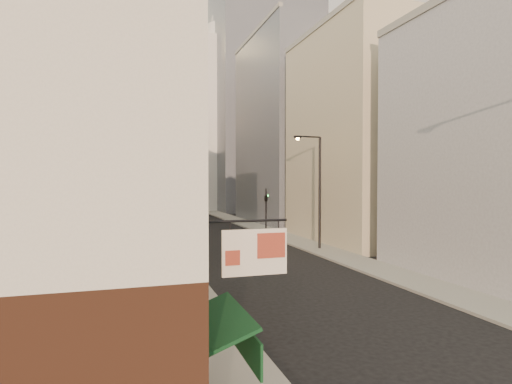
# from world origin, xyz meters

# --- Properties ---
(sidewalk_left) EXTENTS (3.00, 140.00, 0.15)m
(sidewalk_left) POSITION_xyz_m (-6.50, 55.00, 0.07)
(sidewalk_left) COLOR gray
(sidewalk_left) RESTS_ON ground
(sidewalk_right) EXTENTS (3.00, 140.00, 0.15)m
(sidewalk_right) POSITION_xyz_m (6.50, 55.00, 0.07)
(sidewalk_right) COLOR gray
(sidewalk_right) RESTS_ON ground
(near_building_left) EXTENTS (8.30, 23.04, 12.30)m
(near_building_left) POSITION_xyz_m (-10.99, 9.00, 6.02)
(near_building_left) COLOR brown
(near_building_left) RESTS_ON ground
(left_bldg_beige) EXTENTS (8.00, 12.00, 16.00)m
(left_bldg_beige) POSITION_xyz_m (-12.00, 26.00, 8.00)
(left_bldg_beige) COLOR #BEB394
(left_bldg_beige) RESTS_ON ground
(left_bldg_grey) EXTENTS (8.00, 16.00, 20.00)m
(left_bldg_grey) POSITION_xyz_m (-12.00, 42.00, 10.00)
(left_bldg_grey) COLOR gray
(left_bldg_grey) RESTS_ON ground
(left_bldg_tan) EXTENTS (8.00, 18.00, 17.00)m
(left_bldg_tan) POSITION_xyz_m (-12.00, 60.00, 8.50)
(left_bldg_tan) COLOR tan
(left_bldg_tan) RESTS_ON ground
(left_bldg_wingrid) EXTENTS (8.00, 20.00, 24.00)m
(left_bldg_wingrid) POSITION_xyz_m (-12.00, 80.00, 12.00)
(left_bldg_wingrid) COLOR gray
(left_bldg_wingrid) RESTS_ON ground
(right_bldg_beige) EXTENTS (8.00, 16.00, 20.00)m
(right_bldg_beige) POSITION_xyz_m (12.00, 30.00, 10.00)
(right_bldg_beige) COLOR #BEB394
(right_bldg_beige) RESTS_ON ground
(right_bldg_wingrid) EXTENTS (8.00, 20.00, 26.00)m
(right_bldg_wingrid) POSITION_xyz_m (12.00, 50.00, 13.00)
(right_bldg_wingrid) COLOR gray
(right_bldg_wingrid) RESTS_ON ground
(highrise) EXTENTS (21.00, 23.00, 51.20)m
(highrise) POSITION_xyz_m (18.00, 78.00, 25.66)
(highrise) COLOR gray
(highrise) RESTS_ON ground
(clock_tower) EXTENTS (14.00, 14.00, 44.90)m
(clock_tower) POSITION_xyz_m (-1.00, 92.00, 17.63)
(clock_tower) COLOR tan
(clock_tower) RESTS_ON ground
(white_tower) EXTENTS (8.00, 8.00, 41.50)m
(white_tower) POSITION_xyz_m (10.00, 78.00, 18.61)
(white_tower) COLOR silver
(white_tower) RESTS_ON ground
(streetlamp_mid) EXTENTS (2.52, 0.42, 9.59)m
(streetlamp_mid) POSITION_xyz_m (6.21, 26.15, 5.48)
(streetlamp_mid) COLOR black
(streetlamp_mid) RESTS_ON ground
(traffic_light_left) EXTENTS (0.57, 0.48, 5.00)m
(traffic_light_left) POSITION_xyz_m (-5.95, 37.04, 3.40)
(traffic_light_left) COLOR black
(traffic_light_left) RESTS_ON ground
(traffic_light_right) EXTENTS (0.64, 0.61, 5.00)m
(traffic_light_right) POSITION_xyz_m (6.10, 39.22, 3.85)
(traffic_light_right) COLOR black
(traffic_light_right) RESTS_ON ground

